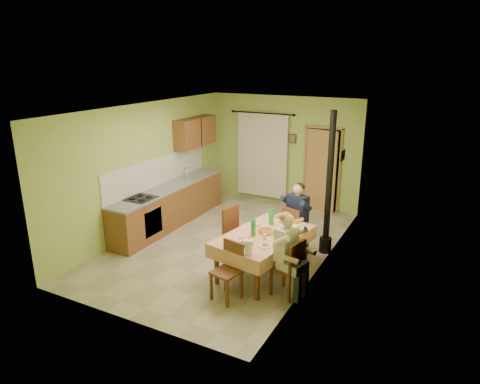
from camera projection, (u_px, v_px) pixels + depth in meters
The scene contains 17 objects.
floor at pixel (227, 244), 8.86m from camera, with size 4.00×6.00×0.01m, color tan.
room_shell at pixel (226, 159), 8.31m from camera, with size 4.04×6.04×2.82m.
kitchen_run at pixel (170, 204), 9.80m from camera, with size 0.64×3.64×1.56m.
upper_cabinets at pixel (195, 132), 10.51m from camera, with size 0.35×1.40×0.70m, color brown.
curtain at pixel (262, 155), 11.17m from camera, with size 1.70×0.07×2.22m.
doorway at pixel (321, 170), 10.57m from camera, with size 0.96×0.21×2.15m.
dining_table at pixel (263, 254), 7.57m from camera, with size 1.40×2.01×0.76m.
tableware at pixel (261, 233), 7.35m from camera, with size 0.70×1.63×0.33m.
chair_far at pixel (295, 239), 8.43m from camera, with size 0.51×0.51×0.96m.
chair_near at pixel (227, 283), 6.79m from camera, with size 0.48×0.48×0.96m.
chair_right at pixel (287, 279), 6.90m from camera, with size 0.51×0.51×0.98m.
chair_left at pixel (238, 244), 8.17m from camera, with size 0.54×0.54×1.01m.
man_far at pixel (297, 210), 8.26m from camera, with size 0.64×0.57×1.39m.
man_right at pixel (288, 245), 6.73m from camera, with size 0.55×0.64×1.39m.
stove_flue at pixel (328, 203), 8.22m from camera, with size 0.24×0.24×2.80m.
picture_back at pixel (293, 139), 10.73m from camera, with size 0.19×0.03×0.23m, color black.
picture_right at pixel (343, 156), 8.45m from camera, with size 0.03×0.31×0.21m, color brown.
Camera 1 is at (3.98, -7.08, 3.71)m, focal length 32.00 mm.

